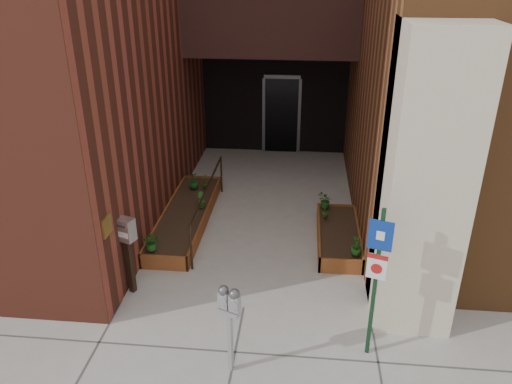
# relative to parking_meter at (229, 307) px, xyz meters

# --- Properties ---
(ground) EXTENTS (80.00, 80.00, 0.00)m
(ground) POSITION_rel_parking_meter_xyz_m (0.01, 1.32, -1.04)
(ground) COLOR #9E9991
(ground) RESTS_ON ground
(planter_left) EXTENTS (0.90, 3.60, 0.30)m
(planter_left) POSITION_rel_parking_meter_xyz_m (-1.54, 4.02, -0.91)
(planter_left) COLOR brown
(planter_left) RESTS_ON ground
(planter_right) EXTENTS (0.80, 2.20, 0.30)m
(planter_right) POSITION_rel_parking_meter_xyz_m (1.61, 3.52, -0.91)
(planter_right) COLOR brown
(planter_right) RESTS_ON ground
(handrail) EXTENTS (0.04, 3.34, 0.90)m
(handrail) POSITION_rel_parking_meter_xyz_m (-1.04, 3.97, -0.30)
(handrail) COLOR black
(handrail) RESTS_ON ground
(parking_meter) EXTENTS (0.31, 0.21, 1.35)m
(parking_meter) POSITION_rel_parking_meter_xyz_m (0.00, 0.00, 0.00)
(parking_meter) COLOR #A3A3A5
(parking_meter) RESTS_ON ground
(sign_post) EXTENTS (0.30, 0.12, 2.29)m
(sign_post) POSITION_rel_parking_meter_xyz_m (1.87, 0.50, 0.36)
(sign_post) COLOR #12321A
(sign_post) RESTS_ON ground
(payment_dropbox) EXTENTS (0.32, 0.28, 1.37)m
(payment_dropbox) POSITION_rel_parking_meter_xyz_m (-1.89, 1.59, -0.05)
(payment_dropbox) COLOR black
(payment_dropbox) RESTS_ON ground
(shrub_left_a) EXTENTS (0.39, 0.39, 0.35)m
(shrub_left_a) POSITION_rel_parking_meter_xyz_m (-1.78, 2.42, -0.57)
(shrub_left_a) COLOR #1F5E1B
(shrub_left_a) RESTS_ON planter_left
(shrub_left_b) EXTENTS (0.26, 0.26, 0.33)m
(shrub_left_b) POSITION_rel_parking_meter_xyz_m (-1.24, 4.20, -0.58)
(shrub_left_b) COLOR #26611B
(shrub_left_b) RESTS_ON planter_left
(shrub_left_c) EXTENTS (0.30, 0.30, 0.38)m
(shrub_left_c) POSITION_rel_parking_meter_xyz_m (-1.60, 5.12, -0.55)
(shrub_left_c) COLOR #164E16
(shrub_left_c) RESTS_ON planter_left
(shrub_left_d) EXTENTS (0.19, 0.19, 0.33)m
(shrub_left_d) POSITION_rel_parking_meter_xyz_m (-1.36, 5.17, -0.58)
(shrub_left_d) COLOR #285518
(shrub_left_d) RESTS_ON planter_left
(shrub_right_a) EXTENTS (0.23, 0.23, 0.35)m
(shrub_right_a) POSITION_rel_parking_meter_xyz_m (1.86, 2.62, -0.57)
(shrub_right_a) COLOR #1E5518
(shrub_right_a) RESTS_ON planter_right
(shrub_right_b) EXTENTS (0.28, 0.28, 0.38)m
(shrub_right_b) POSITION_rel_parking_meter_xyz_m (1.36, 3.97, -0.55)
(shrub_right_b) COLOR #285D1A
(shrub_right_b) RESTS_ON planter_right
(shrub_right_c) EXTENTS (0.40, 0.40, 0.32)m
(shrub_right_c) POSITION_rel_parking_meter_xyz_m (1.36, 4.42, -0.58)
(shrub_right_c) COLOR #1E5A19
(shrub_right_c) RESTS_ON planter_right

